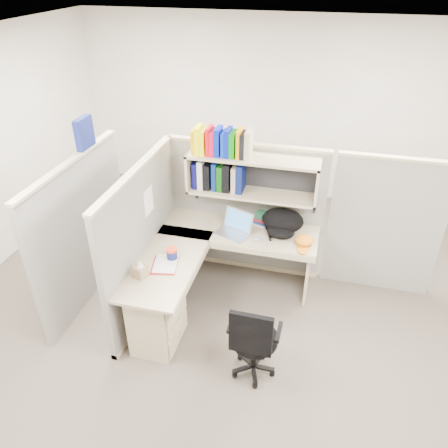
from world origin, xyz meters
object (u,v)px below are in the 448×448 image
(backpack, at_px, (282,223))
(laptop, at_px, (232,225))
(desk, at_px, (181,293))
(task_chair, at_px, (253,351))
(snack_canister, at_px, (172,253))

(backpack, bearing_deg, laptop, -165.22)
(desk, height_order, task_chair, task_chair)
(snack_canister, distance_m, task_chair, 1.25)
(task_chair, bearing_deg, backpack, 88.49)
(desk, relative_size, laptop, 4.92)
(desk, relative_size, snack_canister, 15.31)
(laptop, distance_m, task_chair, 1.40)
(snack_canister, relative_size, task_chair, 0.13)
(backpack, xyz_separation_m, snack_canister, (-1.01, -0.73, -0.08))
(desk, bearing_deg, laptop, 64.69)
(laptop, bearing_deg, desk, -94.38)
(laptop, relative_size, backpack, 0.78)
(snack_canister, height_order, task_chair, task_chair)
(snack_canister, bearing_deg, laptop, 49.80)
(laptop, height_order, backpack, backpack)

